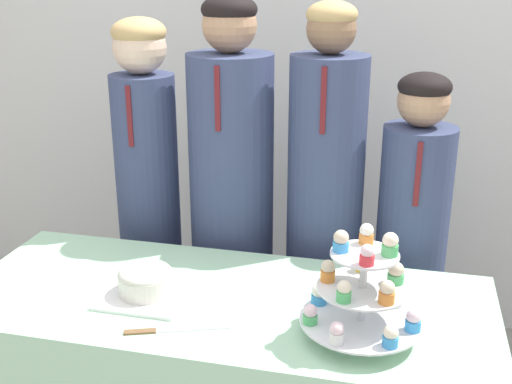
{
  "coord_description": "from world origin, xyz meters",
  "views": [
    {
      "loc": [
        0.5,
        -1.31,
        1.72
      ],
      "look_at": [
        0.1,
        0.36,
        1.11
      ],
      "focal_mm": 45.0,
      "sensor_mm": 36.0,
      "label": 1
    }
  ],
  "objects": [
    {
      "name": "wall_back",
      "position": [
        0.0,
        1.74,
        1.35
      ],
      "size": [
        9.0,
        0.06,
        2.7
      ],
      "color": "silver",
      "rests_on": "ground_plane"
    },
    {
      "name": "round_cake",
      "position": [
        -0.23,
        0.29,
        0.83
      ],
      "size": [
        0.25,
        0.25,
        0.1
      ],
      "color": "white",
      "rests_on": "table"
    },
    {
      "name": "cake_knife",
      "position": [
        -0.11,
        0.11,
        0.78
      ],
      "size": [
        0.28,
        0.12,
        0.01
      ],
      "rotation": [
        0.0,
        0.0,
        0.35
      ],
      "color": "silver",
      "rests_on": "table"
    },
    {
      "name": "cupcake_stand",
      "position": [
        0.42,
        0.22,
        0.91
      ],
      "size": [
        0.33,
        0.33,
        0.31
      ],
      "color": "silver",
      "rests_on": "table"
    },
    {
      "name": "student_0",
      "position": [
        -0.46,
        0.88,
        0.77
      ],
      "size": [
        0.24,
        0.25,
        1.55
      ],
      "color": "#384266",
      "rests_on": "ground_plane"
    },
    {
      "name": "student_1",
      "position": [
        -0.12,
        0.88,
        0.77
      ],
      "size": [
        0.31,
        0.32,
        1.63
      ],
      "color": "#384266",
      "rests_on": "ground_plane"
    },
    {
      "name": "student_2",
      "position": [
        0.23,
        0.88,
        0.77
      ],
      "size": [
        0.27,
        0.28,
        1.61
      ],
      "color": "#384266",
      "rests_on": "ground_plane"
    },
    {
      "name": "student_3",
      "position": [
        0.55,
        0.88,
        0.67
      ],
      "size": [
        0.25,
        0.26,
        1.39
      ],
      "color": "#384266",
      "rests_on": "ground_plane"
    }
  ]
}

